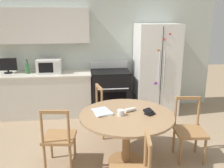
# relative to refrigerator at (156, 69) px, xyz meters

# --- Properties ---
(back_wall) EXTENTS (5.20, 0.44, 2.60)m
(back_wall) POSITION_rel_refrigerator_xyz_m (-1.55, 0.37, 0.50)
(back_wall) COLOR silver
(back_wall) RESTS_ON ground_plane
(kitchen_counter) EXTENTS (2.09, 0.64, 0.90)m
(kitchen_counter) POSITION_rel_refrigerator_xyz_m (-2.41, 0.07, -0.49)
(kitchen_counter) COLOR silver
(kitchen_counter) RESTS_ON ground_plane
(refrigerator) EXTENTS (0.85, 0.75, 1.88)m
(refrigerator) POSITION_rel_refrigerator_xyz_m (0.00, 0.00, 0.00)
(refrigerator) COLOR white
(refrigerator) RESTS_ON ground_plane
(oven_range) EXTENTS (0.80, 0.68, 1.08)m
(oven_range) POSITION_rel_refrigerator_xyz_m (-0.96, 0.04, -0.47)
(oven_range) COLOR black
(oven_range) RESTS_ON ground_plane
(microwave) EXTENTS (0.49, 0.35, 0.28)m
(microwave) POSITION_rel_refrigerator_xyz_m (-2.21, 0.09, 0.10)
(microwave) COLOR white
(microwave) RESTS_ON kitchen_counter
(countertop_tv) EXTENTS (0.37, 0.16, 0.31)m
(countertop_tv) POSITION_rel_refrigerator_xyz_m (-3.04, 0.15, 0.13)
(countertop_tv) COLOR black
(countertop_tv) RESTS_ON kitchen_counter
(counter_bottle) EXTENTS (0.07, 0.07, 0.28)m
(counter_bottle) POSITION_rel_refrigerator_xyz_m (-2.63, 0.08, 0.07)
(counter_bottle) COLOR #2D6B38
(counter_bottle) RESTS_ON kitchen_counter
(dining_table) EXTENTS (1.29, 1.29, 0.74)m
(dining_table) POSITION_rel_refrigerator_xyz_m (-0.94, -1.88, -0.33)
(dining_table) COLOR #997551
(dining_table) RESTS_ON ground_plane
(dining_chair_left) EXTENTS (0.47, 0.47, 0.90)m
(dining_chair_left) POSITION_rel_refrigerator_xyz_m (-1.87, -1.86, -0.50)
(dining_chair_left) COLOR #9E7042
(dining_chair_left) RESTS_ON ground_plane
(dining_chair_right) EXTENTS (0.45, 0.45, 0.90)m
(dining_chair_right) POSITION_rel_refrigerator_xyz_m (-0.02, -1.85, -0.50)
(dining_chair_right) COLOR #9E7042
(dining_chair_right) RESTS_ON ground_plane
(dining_chair_far) EXTENTS (0.49, 0.49, 0.90)m
(dining_chair_far) POSITION_rel_refrigerator_xyz_m (-1.11, -0.97, -0.50)
(dining_chair_far) COLOR #9E7042
(dining_chair_far) RESTS_ON ground_plane
(candle_glass) EXTENTS (0.09, 0.09, 0.08)m
(candle_glass) POSITION_rel_refrigerator_xyz_m (-1.03, -1.90, -0.16)
(candle_glass) COLOR silver
(candle_glass) RESTS_ON dining_table
(folded_napkin) EXTENTS (0.17, 0.11, 0.05)m
(folded_napkin) POSITION_rel_refrigerator_xyz_m (-0.88, -1.78, -0.17)
(folded_napkin) COLOR silver
(folded_napkin) RESTS_ON dining_table
(wallet) EXTENTS (0.17, 0.17, 0.07)m
(wallet) POSITION_rel_refrigerator_xyz_m (-0.64, -1.90, -0.17)
(wallet) COLOR black
(wallet) RESTS_ON dining_table
(mail_stack) EXTENTS (0.31, 0.36, 0.02)m
(mail_stack) POSITION_rel_refrigerator_xyz_m (-1.27, -1.77, -0.18)
(mail_stack) COLOR white
(mail_stack) RESTS_ON dining_table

